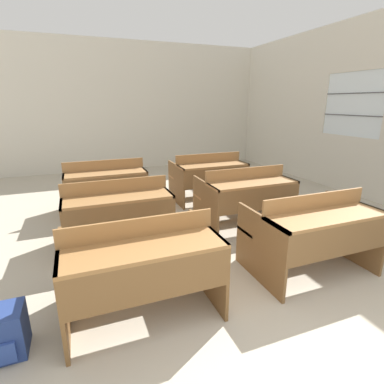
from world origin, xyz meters
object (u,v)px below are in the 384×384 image
at_px(bench_front_right, 312,230).
at_px(bench_second_right, 245,195).
at_px(bench_third_right, 209,175).
at_px(bench_front_left, 141,263).
at_px(bench_third_left, 106,184).
at_px(bench_second_left, 118,211).

distance_m(bench_front_right, bench_second_right, 1.26).
height_order(bench_second_right, bench_third_right, same).
distance_m(bench_front_left, bench_second_right, 2.12).
relative_size(bench_front_left, bench_third_left, 1.00).
relative_size(bench_front_right, bench_second_right, 1.00).
xyz_separation_m(bench_front_left, bench_front_right, (1.70, 0.02, 0.00)).
distance_m(bench_second_left, bench_third_left, 1.26).
bearing_deg(bench_third_right, bench_second_right, -90.27).
relative_size(bench_front_left, bench_third_right, 1.00).
bearing_deg(bench_second_right, bench_second_left, -179.53).
bearing_deg(bench_front_right, bench_second_left, 143.95).
relative_size(bench_second_right, bench_third_right, 1.00).
bearing_deg(bench_third_right, bench_third_left, 179.38).
relative_size(bench_front_right, bench_third_right, 1.00).
bearing_deg(bench_front_left, bench_front_right, 0.57).
distance_m(bench_second_right, bench_third_right, 1.23).
distance_m(bench_front_left, bench_third_right, 3.03).
height_order(bench_front_left, bench_front_right, same).
height_order(bench_second_left, bench_third_left, same).
relative_size(bench_second_left, bench_third_left, 1.00).
distance_m(bench_front_left, bench_front_right, 1.70).
bearing_deg(bench_third_right, bench_second_left, -144.06).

